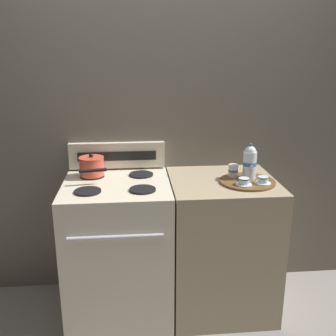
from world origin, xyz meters
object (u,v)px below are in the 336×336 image
teacup_left (263,180)px  teacup_right (244,182)px  stove (119,248)px  creamer_jug (233,170)px  saucepan (92,166)px  serving_tray (247,182)px  teapot (250,162)px

teacup_left → teacup_right: 0.13m
stove → teacup_right: bearing=-10.3°
stove → creamer_jug: 0.93m
teacup_left → creamer_jug: (-0.15, 0.16, 0.02)m
saucepan → creamer_jug: (0.93, -0.12, -0.02)m
teacup_left → creamer_jug: 0.22m
stove → serving_tray: (0.84, -0.07, 0.47)m
serving_tray → stove: bearing=175.6°
teacup_right → creamer_jug: size_ratio=1.25×
teapot → teacup_left: teapot is taller
teapot → creamer_jug: teapot is taller
teacup_right → teacup_left: bearing=7.4°
saucepan → creamer_jug: saucepan is taller
serving_tray → teapot: bearing=64.4°
saucepan → teacup_left: size_ratio=2.64×
teacup_left → teacup_right: (-0.13, -0.02, 0.00)m
serving_tray → teapot: teapot is taller
stove → saucepan: bearing=138.3°
teapot → teacup_left: 0.16m
saucepan → teapot: teapot is taller
teacup_right → creamer_jug: bearing=98.0°
saucepan → creamer_jug: bearing=-7.1°
stove → teacup_left: teacup_left is taller
teapot → teacup_left: bearing=-64.8°
serving_tray → teacup_right: (-0.05, -0.08, 0.03)m
saucepan → teacup_left: bearing=-14.2°
teacup_left → stove: bearing=172.1°
stove → serving_tray: bearing=-4.4°
teacup_right → creamer_jug: (-0.02, 0.17, 0.02)m
saucepan → teacup_left: saucepan is taller
stove → teacup_left: bearing=-7.9°
teapot → creamer_jug: bearing=157.2°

